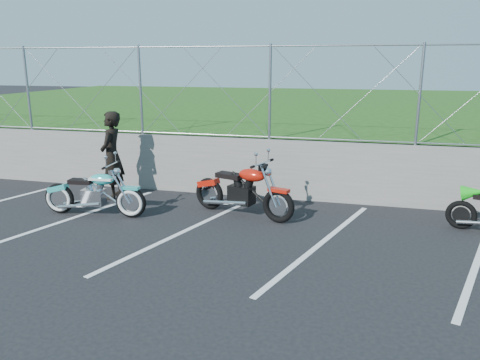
# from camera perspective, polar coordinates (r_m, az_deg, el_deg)

# --- Properties ---
(ground) EXTENTS (90.00, 90.00, 0.00)m
(ground) POSITION_cam_1_polar(r_m,az_deg,el_deg) (7.63, -9.20, -8.61)
(ground) COLOR black
(ground) RESTS_ON ground
(retaining_wall) EXTENTS (30.00, 0.22, 1.30)m
(retaining_wall) POSITION_cam_1_polar(r_m,az_deg,el_deg) (10.58, -1.80, 1.74)
(retaining_wall) COLOR slate
(retaining_wall) RESTS_ON ground
(grass_field) EXTENTS (30.00, 20.00, 1.30)m
(grass_field) POSITION_cam_1_polar(r_m,az_deg,el_deg) (20.25, 6.19, 7.67)
(grass_field) COLOR #1D4612
(grass_field) RESTS_ON ground
(chain_link_fence) EXTENTS (28.00, 0.03, 2.00)m
(chain_link_fence) POSITION_cam_1_polar(r_m,az_deg,el_deg) (10.35, -1.87, 10.70)
(chain_link_fence) COLOR gray
(chain_link_fence) RESTS_ON retaining_wall
(parking_lines) EXTENTS (18.29, 4.31, 0.01)m
(parking_lines) POSITION_cam_1_polar(r_m,az_deg,el_deg) (8.15, 1.46, -6.86)
(parking_lines) COLOR silver
(parking_lines) RESTS_ON ground
(cruiser_turquoise) EXTENTS (2.11, 0.67, 1.05)m
(cruiser_turquoise) POSITION_cam_1_polar(r_m,az_deg,el_deg) (9.53, -17.19, -1.73)
(cruiser_turquoise) COLOR black
(cruiser_turquoise) RESTS_ON ground
(naked_orange) EXTENTS (2.16, 0.89, 1.11)m
(naked_orange) POSITION_cam_1_polar(r_m,az_deg,el_deg) (9.06, 0.45, -1.52)
(naked_orange) COLOR black
(naked_orange) RESTS_ON ground
(person_standing) EXTENTS (0.56, 0.76, 1.91)m
(person_standing) POSITION_cam_1_polar(r_m,az_deg,el_deg) (10.56, -15.36, 2.91)
(person_standing) COLOR black
(person_standing) RESTS_ON ground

